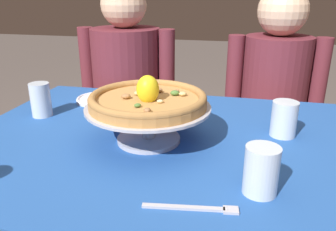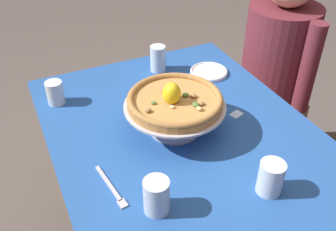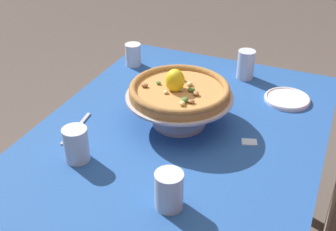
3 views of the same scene
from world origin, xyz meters
The scene contains 11 objects.
dining_table centered at (0.00, 0.00, 0.62)m, with size 1.26×0.95×0.72m.
pizza_stand centered at (-0.04, -0.02, 0.79)m, with size 0.37×0.37×0.11m.
pizza centered at (-0.04, -0.02, 0.85)m, with size 0.34×0.34×0.10m.
water_glass_side_left centered at (-0.48, 0.10, 0.77)m, with size 0.07×0.07×0.12m.
water_glass_front_right centered at (0.28, -0.23, 0.76)m, with size 0.08×0.08×0.11m.
water_glass_side_right centered at (0.35, 0.11, 0.76)m, with size 0.08×0.08×0.11m.
water_glass_front_left centered at (-0.40, -0.39, 0.76)m, with size 0.07×0.07×0.10m.
side_plate centered at (-0.35, 0.30, 0.72)m, with size 0.17×0.17×0.02m.
dinner_fork centered at (0.15, -0.33, 0.72)m, with size 0.20×0.04×0.01m.
sugar_packet centered at (-0.02, 0.24, 0.72)m, with size 0.05×0.04×0.01m, color silver.
diner_left centered at (-0.37, 0.71, 0.58)m, with size 0.51×0.35×1.19m.
Camera 2 is at (0.96, -0.51, 1.61)m, focal length 40.78 mm.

